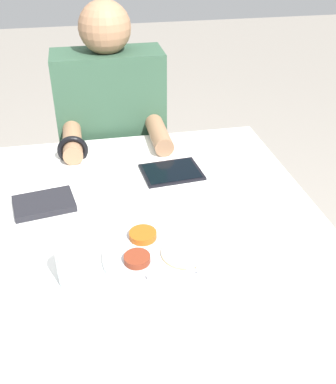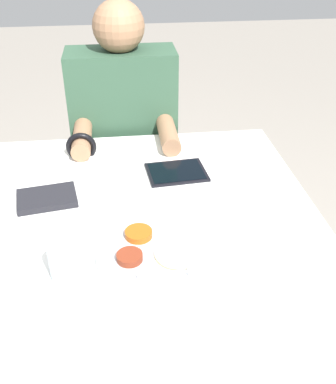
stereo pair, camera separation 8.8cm
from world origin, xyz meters
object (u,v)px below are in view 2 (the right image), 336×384
thali_tray (156,252)px  drinking_glass (65,261)px  tablet_device (176,172)px  red_notebook (47,199)px  person_diner (126,158)px

thali_tray → drinking_glass: (-0.22, -0.06, 0.04)m
tablet_device → thali_tray: bearing=-104.9°
red_notebook → tablet_device: red_notebook is taller
tablet_device → drinking_glass: (-0.33, -0.47, 0.05)m
person_diner → drinking_glass: size_ratio=12.22×
red_notebook → drinking_glass: bearing=-76.1°
red_notebook → person_diner: person_diner is taller
red_notebook → drinking_glass: size_ratio=1.96×
thali_tray → drinking_glass: drinking_glass is taller
red_notebook → tablet_device: 0.44m
person_diner → thali_tray: bearing=-86.4°
thali_tray → red_notebook: 0.43m
red_notebook → tablet_device: bearing=16.1°
thali_tray → person_diner: bearing=93.6°
drinking_glass → thali_tray: bearing=14.3°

